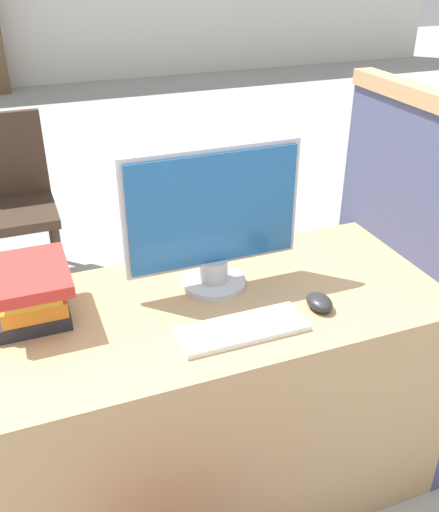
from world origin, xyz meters
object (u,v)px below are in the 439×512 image
at_px(far_chair, 9,194).
at_px(monitor, 213,220).
at_px(book_stack, 31,292).
at_px(keyboard, 242,329).
at_px(mouse, 319,302).

bearing_deg(far_chair, monitor, -117.46).
bearing_deg(far_chair, book_stack, -135.01).
relative_size(keyboard, mouse, 3.66).
xyz_separation_m(book_stack, far_chair, (-0.03, 1.58, -0.33)).
height_order(book_stack, far_chair, book_stack).
bearing_deg(far_chair, keyboard, -120.12).
height_order(monitor, keyboard, monitor).
bearing_deg(keyboard, far_chair, 105.92).
xyz_separation_m(monitor, keyboard, (-0.01, -0.24, -0.21)).
bearing_deg(monitor, keyboard, -92.89).
bearing_deg(monitor, far_chair, 108.58).
xyz_separation_m(monitor, book_stack, (-0.51, 0.03, -0.14)).
height_order(keyboard, mouse, mouse).
height_order(monitor, mouse, monitor).
bearing_deg(keyboard, monitor, 87.11).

